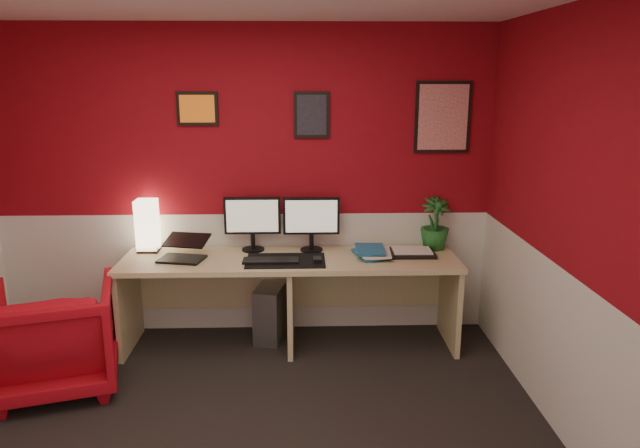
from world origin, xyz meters
The scene contains 22 objects.
wall_back centered at (0.00, 1.75, 1.25)m, with size 4.00×0.01×2.50m, color maroon.
wall_right centered at (2.00, 0.00, 1.25)m, with size 0.01×3.50×2.50m, color maroon.
wainscot_back centered at (0.00, 1.75, 0.50)m, with size 4.00×0.01×1.00m, color silver.
wainscot_right centered at (2.00, 0.00, 0.50)m, with size 0.01×3.50×1.00m, color silver.
desk centered at (0.37, 1.41, 0.36)m, with size 2.60×0.65×0.73m, color tan.
shoji_lamp centered at (-0.76, 1.62, 0.93)m, with size 0.16×0.16×0.40m, color #FFE5B2.
laptop centered at (-0.45, 1.37, 0.84)m, with size 0.33×0.23×0.22m, color black.
monitor_left centered at (0.07, 1.62, 1.02)m, with size 0.45×0.06×0.58m, color black.
monitor_right centered at (0.54, 1.59, 1.02)m, with size 0.45×0.06×0.58m, color black.
desk_mat centered at (0.34, 1.33, 0.73)m, with size 0.60×0.38×0.01m, color black.
keyboard centered at (0.23, 1.30, 0.74)m, with size 0.42×0.14×0.02m, color black.
mouse centered at (0.58, 1.29, 0.75)m, with size 0.06×0.10×0.03m, color black.
book_bottom centered at (0.90, 1.40, 0.74)m, with size 0.23×0.31×0.03m, color #22679C.
book_middle centered at (0.93, 1.40, 0.77)m, with size 0.22×0.30×0.02m, color silver.
book_top centered at (0.88, 1.40, 0.79)m, with size 0.22×0.30×0.03m, color #22679C.
zen_tray centered at (1.33, 1.45, 0.74)m, with size 0.35×0.25×0.03m, color black.
potted_plant centered at (1.54, 1.62, 0.94)m, with size 0.24×0.24×0.42m, color #19591E.
pc_tower centered at (0.21, 1.57, 0.23)m, with size 0.20×0.45×0.45m, color #99999E.
armchair centered at (-1.23, 0.81, 0.37)m, with size 0.79×0.81×0.74m, color #AB0611.
art_left centered at (-0.34, 1.74, 1.85)m, with size 0.32×0.02×0.26m, color orange.
art_center centered at (0.55, 1.74, 1.80)m, with size 0.28×0.02×0.36m, color black.
art_right centered at (1.59, 1.74, 1.78)m, with size 0.44×0.02×0.56m, color red.
Camera 1 is at (0.47, -2.88, 2.09)m, focal length 32.52 mm.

